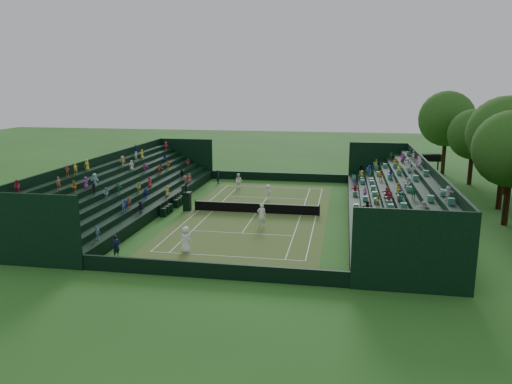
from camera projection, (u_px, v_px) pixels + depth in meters
ground at (256, 213)px, 45.82m from camera, size 160.00×160.00×0.00m
court_surface at (256, 213)px, 45.82m from camera, size 12.97×26.77×0.01m
perimeter_wall_north at (279, 177)px, 61.00m from camera, size 17.17×0.20×1.00m
perimeter_wall_south at (211, 271)px, 30.44m from camera, size 17.17×0.20×1.00m
perimeter_wall_east at (350, 212)px, 44.27m from camera, size 0.20×31.77×1.00m
perimeter_wall_west at (168, 204)px, 47.17m from camera, size 0.20×31.77×1.00m
north_grandstand at (399, 203)px, 43.33m from camera, size 6.60×32.00×4.90m
south_grandstand at (126, 192)px, 47.66m from camera, size 6.60×32.00×4.90m
tennis_net at (256, 208)px, 45.71m from camera, size 11.67×0.10×1.06m
scoreboard_tower at (432, 159)px, 57.51m from camera, size 2.00×1.00×3.70m
tree_row at (487, 135)px, 50.95m from camera, size 10.68×36.03×10.79m
umpire_chair at (187, 199)px, 46.57m from camera, size 0.84×0.84×2.64m
courtside_chairs at (173, 205)px, 46.95m from camera, size 0.52×5.49×1.13m
player_near_west at (186, 240)px, 34.96m from camera, size 1.00×0.72×1.92m
player_near_east at (262, 215)px, 41.29m from camera, size 0.81×0.60×2.03m
player_far_west at (239, 181)px, 56.15m from camera, size 0.99×0.84×1.78m
player_far_east at (268, 192)px, 50.84m from camera, size 1.07×0.64×1.61m
line_judge_north at (218, 177)px, 59.09m from camera, size 0.52×0.67×1.63m
line_judge_south at (116, 246)px, 34.02m from camera, size 0.57×0.68×1.61m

